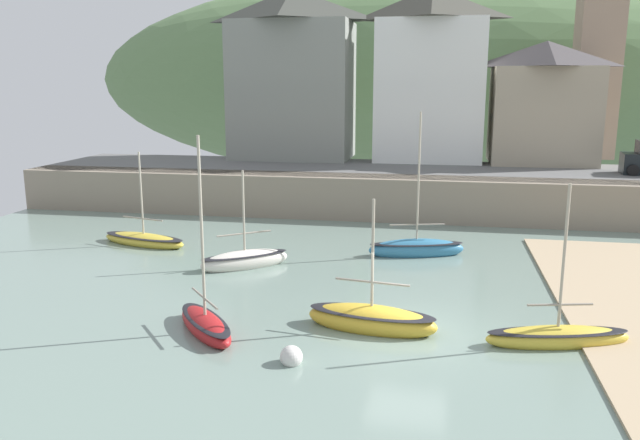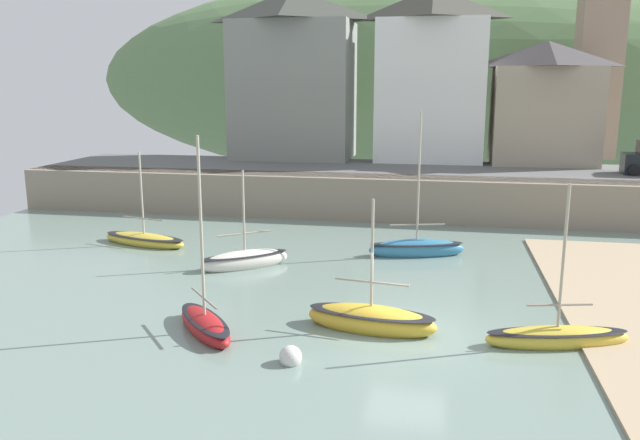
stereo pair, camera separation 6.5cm
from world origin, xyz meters
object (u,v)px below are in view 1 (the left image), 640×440
sailboat_blue_trim (144,240)px  motorboat_with_cabin (372,319)px  waterfront_building_right (543,102)px  rowboat_small_beached (416,248)px  sailboat_nearest_shore (557,336)px  mooring_buoy (291,357)px  sailboat_far_left (245,260)px  fishing_boat_green (205,324)px  church_with_spire (599,33)px  waterfront_building_centre (430,75)px  waterfront_building_left (293,74)px

sailboat_blue_trim → motorboat_with_cabin: bearing=-21.3°
waterfront_building_right → rowboat_small_beached: size_ratio=1.18×
sailboat_nearest_shore → waterfront_building_right: bearing=70.3°
sailboat_nearest_shore → mooring_buoy: bearing=-173.3°
sailboat_far_left → rowboat_small_beached: bearing=-12.4°
sailboat_blue_trim → sailboat_far_left: 6.53m
waterfront_building_right → fishing_boat_green: (-13.45, -26.17, -6.08)m
church_with_spire → fishing_boat_green: bearing=-119.9°
rowboat_small_beached → motorboat_with_cabin: bearing=-111.8°
waterfront_building_centre → waterfront_building_right: bearing=0.0°
fishing_boat_green → waterfront_building_centre: bearing=126.7°
waterfront_building_centre → sailboat_nearest_shore: size_ratio=2.25×
sailboat_far_left → mooring_buoy: (4.03, -8.75, -0.12)m
sailboat_blue_trim → fishing_boat_green: size_ratio=0.76×
rowboat_small_beached → sailboat_nearest_shore: bearing=-79.6°
church_with_spire → mooring_buoy: (-14.25, -31.87, -10.70)m
sailboat_blue_trim → sailboat_nearest_shore: 19.47m
sailboat_nearest_shore → rowboat_small_beached: 10.31m
sailboat_far_left → sailboat_nearest_shore: bearing=-65.1°
sailboat_nearest_shore → waterfront_building_centre: bearing=86.8°
waterfront_building_centre → church_with_spire: bearing=19.6°
waterfront_building_left → mooring_buoy: waterfront_building_left is taller
fishing_boat_green → sailboat_nearest_shore: size_ratio=1.25×
church_with_spire → motorboat_with_cabin: 33.21m
waterfront_building_centre → mooring_buoy: size_ratio=17.70×
sailboat_far_left → motorboat_with_cabin: (5.93, -5.84, 0.00)m
church_with_spire → motorboat_with_cabin: church_with_spire is taller
rowboat_small_beached → sailboat_blue_trim: bearing=166.7°
waterfront_building_left → sailboat_far_left: 20.79m
church_with_spire → rowboat_small_beached: 25.20m
sailboat_blue_trim → rowboat_small_beached: rowboat_small_beached is taller
waterfront_building_centre → rowboat_small_beached: 17.69m
church_with_spire → sailboat_nearest_shore: size_ratio=3.31×
motorboat_with_cabin → sailboat_far_left: bearing=144.2°
fishing_boat_green → mooring_buoy: 3.54m
church_with_spire → sailboat_blue_trim: size_ratio=3.46×
waterfront_building_centre → mooring_buoy: 29.12m
church_with_spire → sailboat_nearest_shore: 31.82m
motorboat_with_cabin → sailboat_nearest_shore: bearing=6.3°
waterfront_building_right → motorboat_with_cabin: size_ratio=1.78×
rowboat_small_beached → motorboat_with_cabin: rowboat_small_beached is taller
fishing_boat_green → mooring_buoy: fishing_boat_green is taller
rowboat_small_beached → mooring_buoy: bearing=-119.0°
sailboat_nearest_shore → rowboat_small_beached: bearing=102.4°
church_with_spire → fishing_boat_green: size_ratio=2.64×
waterfront_building_left → motorboat_with_cabin: (8.20, -24.96, -7.85)m
sailboat_nearest_shore → sailboat_far_left: sailboat_nearest_shore is taller
waterfront_building_left → sailboat_blue_trim: (-3.61, -16.30, -7.93)m
waterfront_building_left → sailboat_nearest_shore: 29.75m
fishing_boat_green → rowboat_small_beached: (6.07, 10.28, 0.05)m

